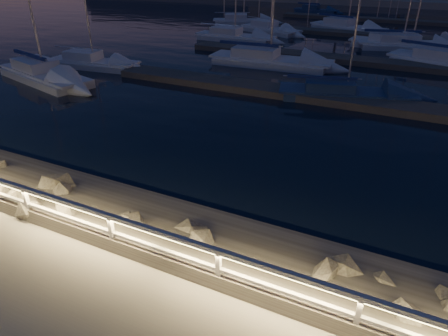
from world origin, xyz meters
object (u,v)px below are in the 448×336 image
Objects in this scene: sailboat_g at (409,44)px; guard_rail at (78,213)px; sailboat_k at (399,43)px; sailboat_m at (315,10)px; sailboat_a at (92,61)px; sailboat_b at (43,73)px; sailboat_n at (242,20)px; sailboat_f at (233,36)px; sailboat_c at (267,59)px; sailboat_e at (269,29)px; sailboat_d at (343,92)px; sailboat_j at (346,27)px.

guard_rail is at bearing -115.53° from sailboat_g.
sailboat_k is (5.09, 33.25, -0.92)m from guard_rail.
sailboat_a is at bearing -94.35° from sailboat_m.
sailboat_b is 28.55m from sailboat_n.
sailboat_k is at bearing -53.72° from sailboat_m.
sailboat_k is 25.49m from sailboat_m.
sailboat_f is (4.82, 14.20, 0.01)m from sailboat_a.
guard_rail is 3.76× the size of sailboat_a.
sailboat_a is 12.93m from sailboat_c.
sailboat_e is at bearing 154.09° from sailboat_g.
sailboat_b reaches higher than sailboat_a.
guard_rail is 2.83× the size of sailboat_g.
sailboat_d is at bearing -37.26° from sailboat_e.
sailboat_c is 1.25× the size of sailboat_e.
sailboat_j is at bearing 50.94° from sailboat_f.
sailboat_e is 1.13× the size of sailboat_m.
sailboat_k reaches higher than sailboat_d.
sailboat_e is (-11.60, 19.20, 0.05)m from sailboat_d.
sailboat_a reaches higher than sailboat_m.
sailboat_g reaches higher than sailboat_j.
sailboat_c is 1.20× the size of sailboat_d.
sailboat_k is (6.13, -7.66, -0.01)m from sailboat_j.
guard_rail is 34.01m from sailboat_g.
sailboat_j is at bearing -21.67° from sailboat_n.
sailboat_c reaches higher than sailboat_b.
sailboat_c is at bearing 98.10° from guard_rail.
sailboat_n is at bearing 108.12° from guard_rail.
sailboat_c is at bearing 56.06° from sailboat_b.
sailboat_f is 0.94× the size of sailboat_j.
sailboat_g is 1.10× the size of sailboat_j.
sailboat_b is at bearing 179.03° from sailboat_d.
sailboat_b is 1.06× the size of sailboat_f.
sailboat_c is 1.15× the size of sailboat_f.
guard_rail is at bearing -55.71° from sailboat_e.
sailboat_d is 0.85× the size of sailboat_k.
sailboat_b is 0.90× the size of sailboat_g.
sailboat_k reaches higher than guard_rail.
sailboat_n is at bearing 101.46° from sailboat_b.
sailboat_b reaches higher than guard_rail.
sailboat_f is at bearing 64.62° from sailboat_a.
sailboat_k reaches higher than sailboat_b.
sailboat_d is (6.68, -5.55, -0.07)m from sailboat_c.
guard_rail is 2.88× the size of sailboat_c.
sailboat_b is 0.93× the size of sailboat_k.
sailboat_m is (-8.17, 55.02, -0.97)m from guard_rail.
sailboat_e is at bearing 102.68° from guard_rail.
sailboat_d reaches higher than sailboat_e.
sailboat_a is (-14.52, 16.16, -0.95)m from guard_rail.
sailboat_k is (1.60, 16.43, 0.06)m from sailboat_d.
sailboat_f reaches higher than sailboat_a.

